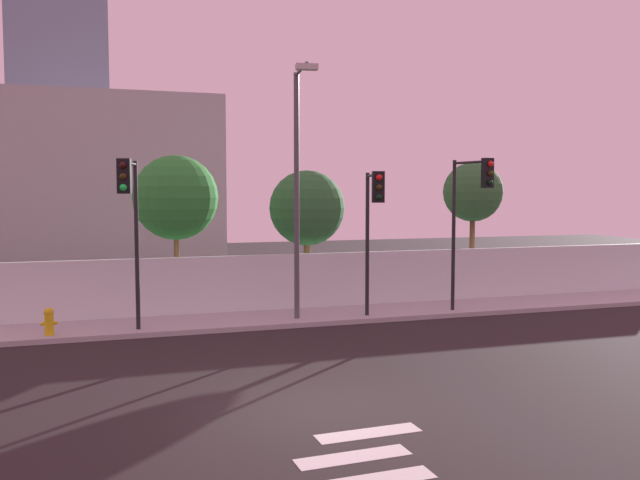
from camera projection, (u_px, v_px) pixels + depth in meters
name	position (u px, v px, depth m)	size (l,w,h in m)	color
ground_plane	(304.00, 408.00, 12.26)	(80.00, 80.00, 0.00)	black
sidewalk	(227.00, 322.00, 20.04)	(36.00, 2.40, 0.15)	#A9A9A9
perimeter_wall	(220.00, 284.00, 21.20)	(36.00, 0.18, 1.80)	silver
traffic_light_left	(471.00, 201.00, 20.68)	(0.54, 1.75, 4.87)	black
traffic_light_center	(130.00, 207.00, 17.63)	(0.58, 1.59, 4.70)	black
traffic_light_right	(373.00, 212.00, 19.67)	(0.51, 1.73, 4.44)	black
street_lamp_curbside	(298.00, 176.00, 19.68)	(0.62, 2.00, 7.39)	#4C4C51
fire_hydrant	(49.00, 320.00, 17.80)	(0.44, 0.26, 0.75)	gold
roadside_tree_midleft	(176.00, 198.00, 21.63)	(2.77, 2.77, 5.20)	brown
roadside_tree_midright	(307.00, 208.00, 23.02)	(2.62, 2.62, 4.75)	brown
roadside_tree_rightmost	(473.00, 193.00, 24.98)	(2.24, 2.24, 5.12)	brown
low_building_distant	(104.00, 185.00, 33.18)	(11.26, 6.00, 8.69)	#A9A9A9
tower_on_skyline	(59.00, 33.00, 43.06)	(6.05, 5.00, 28.57)	slate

